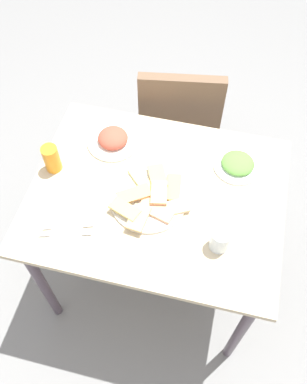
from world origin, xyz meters
The scene contains 11 objects.
ground_plane centered at (0.00, 0.00, 0.00)m, with size 6.00×6.00×0.00m, color gray.
dining_table centered at (0.00, 0.00, 0.67)m, with size 1.01×0.79×0.77m.
dining_chair centered at (-0.03, 0.64, 0.51)m, with size 0.48×0.49×0.91m.
pide_platter centered at (-0.02, -0.04, 0.79)m, with size 0.32×0.33×0.04m.
salad_plate_greens centered at (-0.24, 0.21, 0.79)m, with size 0.22×0.22×0.06m.
salad_plate_rice centered at (0.29, 0.21, 0.79)m, with size 0.20×0.20×0.04m.
soda_can centered at (-0.44, 0.02, 0.83)m, with size 0.07×0.07×0.12m, color orange.
drinking_glass centered at (0.27, -0.17, 0.82)m, with size 0.07×0.07×0.09m, color silver.
paper_napkin centered at (-0.29, -0.24, 0.77)m, with size 0.12×0.12×0.00m, color white.
fork centered at (-0.29, -0.26, 0.78)m, with size 0.19×0.02×0.01m, color silver.
spoon centered at (-0.29, -0.22, 0.78)m, with size 0.19×0.02×0.01m, color silver.
Camera 1 is at (0.20, -0.89, 2.15)m, focal length 38.94 mm.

